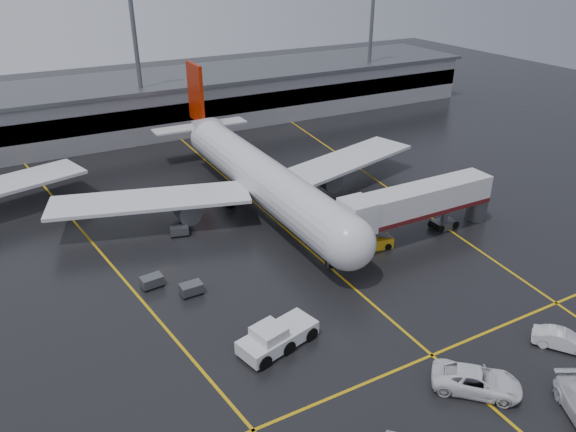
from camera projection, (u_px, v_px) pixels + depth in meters
ground at (295, 238)px, 59.95m from camera, size 220.00×220.00×0.00m
apron_line_centre at (295, 238)px, 59.95m from camera, size 0.25×90.00×0.02m
apron_line_stop at (432, 355)px, 42.61m from camera, size 60.00×0.25×0.02m
apron_line_left at (91, 241)px, 59.26m from camera, size 9.99×69.35×0.02m
apron_line_right at (373, 178)px, 75.53m from camera, size 7.57×69.64×0.02m
terminal at (163, 102)px, 95.81m from camera, size 122.00×19.00×8.60m
light_mast_mid at (136, 50)px, 84.50m from camera, size 3.00×1.20×25.45m
light_mast_right at (371, 31)px, 103.76m from camera, size 3.00×1.20×25.45m
main_airliner at (256, 173)px, 65.73m from camera, size 48.80×45.60×14.10m
jet_bridge at (419, 204)px, 58.57m from camera, size 19.90×3.40×6.05m
pushback_tractor at (276, 337)px, 43.10m from camera, size 7.12×4.29×2.38m
belt_loader at (374, 243)px, 57.66m from camera, size 4.08×2.41×2.43m
service_van_a at (477, 380)px, 38.91m from camera, size 6.56×6.44×1.75m
service_van_c at (563, 340)px, 43.09m from camera, size 4.03×4.66×1.52m
baggage_cart_a at (191, 288)px, 49.89m from camera, size 2.03×1.34×1.12m
baggage_cart_b at (152, 281)px, 51.00m from camera, size 2.12×1.50×1.12m
baggage_cart_c at (179, 230)px, 60.19m from camera, size 2.25×1.74×1.12m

